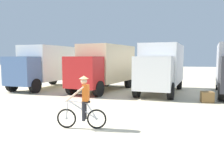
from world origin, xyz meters
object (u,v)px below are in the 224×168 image
at_px(box_truck_tan_camper, 104,65).
at_px(box_truck_avon_van, 162,66).
at_px(supply_crate, 207,97).
at_px(cyclist_orange_shirt, 83,104).
at_px(box_truck_white_box, 47,65).

bearing_deg(box_truck_tan_camper, box_truck_avon_van, 1.72).
bearing_deg(supply_crate, cyclist_orange_shirt, -125.27).
relative_size(box_truck_white_box, box_truck_avon_van, 1.00).
distance_m(box_truck_avon_van, cyclist_orange_shirt, 9.74).
relative_size(box_truck_tan_camper, supply_crate, 10.86).
bearing_deg(box_truck_white_box, box_truck_avon_van, -0.12).
bearing_deg(supply_crate, box_truck_avon_van, 131.46).
relative_size(box_truck_white_box, box_truck_tan_camper, 0.98).
bearing_deg(cyclist_orange_shirt, box_truck_tan_camper, 104.09).
bearing_deg(cyclist_orange_shirt, box_truck_white_box, 127.35).
height_order(box_truck_white_box, box_truck_tan_camper, same).
relative_size(box_truck_tan_camper, box_truck_avon_van, 1.02).
xyz_separation_m(box_truck_tan_camper, cyclist_orange_shirt, (2.36, -9.40, -1.03)).
bearing_deg(box_truck_avon_van, box_truck_tan_camper, -178.28).
xyz_separation_m(box_truck_white_box, cyclist_orange_shirt, (7.28, -9.54, -1.03)).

